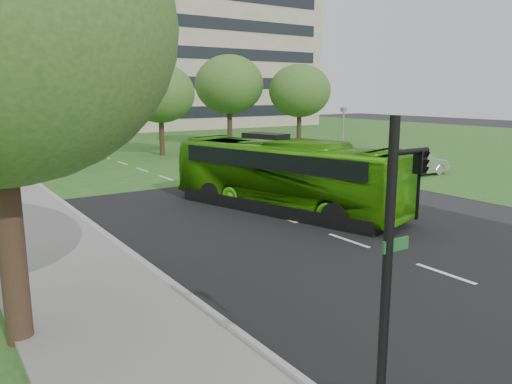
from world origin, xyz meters
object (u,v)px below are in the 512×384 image
(office_building, at_px, (178,44))
(traffic_light, at_px, (395,263))
(tree_park_b, at_px, (20,77))
(tree_park_d, at_px, (229,85))
(bus, at_px, (285,175))
(sedan, at_px, (417,164))
(tree_park_e, at_px, (300,91))
(tree_park_c, at_px, (160,94))
(camera_pole, at_px, (343,129))

(office_building, height_order, traffic_light, office_building)
(tree_park_b, distance_m, tree_park_d, 19.49)
(bus, bearing_deg, sedan, -3.19)
(tree_park_e, bearing_deg, traffic_light, -126.94)
(office_building, bearing_deg, sedan, -98.97)
(sedan, bearing_deg, office_building, -8.27)
(tree_park_d, xyz_separation_m, sedan, (0.76, -21.96, -5.21))
(tree_park_d, bearing_deg, traffic_light, -117.83)
(sedan, distance_m, traffic_light, 26.33)
(tree_park_c, xyz_separation_m, camera_pole, (7.46, -13.84, -2.40))
(tree_park_c, bearing_deg, tree_park_d, 20.62)
(traffic_light, bearing_deg, camera_pole, 36.44)
(tree_park_d, xyz_separation_m, bus, (-12.00, -24.84, -4.36))
(tree_park_c, bearing_deg, tree_park_e, -4.64)
(tree_park_d, bearing_deg, tree_park_c, -159.38)
(tree_park_b, relative_size, camera_pole, 2.19)
(tree_park_b, xyz_separation_m, tree_park_d, (19.14, 3.65, -0.29))
(tree_park_e, bearing_deg, tree_park_b, 178.37)
(camera_pole, bearing_deg, tree_park_c, 132.76)
(office_building, height_order, tree_park_e, office_building)
(sedan, relative_size, traffic_light, 0.91)
(office_building, relative_size, tree_park_e, 5.09)
(tree_park_d, height_order, traffic_light, tree_park_d)
(sedan, bearing_deg, tree_park_d, 2.68)
(office_building, bearing_deg, camera_pole, -102.07)
(tree_park_d, distance_m, sedan, 22.58)
(tree_park_d, bearing_deg, sedan, -88.02)
(office_building, bearing_deg, bus, -110.91)
(tree_park_b, distance_m, tree_park_e, 24.40)
(tree_park_e, distance_m, sedan, 18.75)
(camera_pole, bearing_deg, traffic_light, -117.76)
(office_building, xyz_separation_m, tree_park_b, (-28.10, -33.65, -6.26))
(tree_park_d, xyz_separation_m, camera_pole, (-1.11, -17.07, -3.23))
(tree_park_c, height_order, tree_park_e, tree_park_e)
(tree_park_c, height_order, sedan, tree_park_c)
(tree_park_b, relative_size, tree_park_c, 1.23)
(tree_park_b, relative_size, traffic_light, 1.86)
(camera_pole, bearing_deg, bus, -130.04)
(bus, bearing_deg, traffic_light, -137.46)
(tree_park_d, relative_size, tree_park_e, 1.12)
(tree_park_d, bearing_deg, camera_pole, -93.71)
(tree_park_c, distance_m, traffic_light, 36.65)
(tree_park_d, distance_m, camera_pole, 17.40)
(tree_park_d, bearing_deg, bus, -115.78)
(traffic_light, bearing_deg, office_building, 55.52)
(tree_park_c, distance_m, bus, 22.17)
(tree_park_b, height_order, bus, tree_park_b)
(tree_park_b, height_order, tree_park_d, tree_park_b)
(tree_park_b, xyz_separation_m, tree_park_e, (24.38, -0.69, -0.89))
(tree_park_b, bearing_deg, sedan, -42.61)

